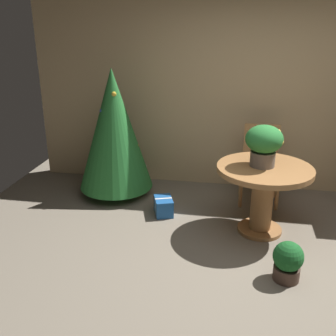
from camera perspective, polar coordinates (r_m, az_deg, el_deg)
name	(u,v)px	position (r m, az deg, el deg)	size (l,w,h in m)	color
ground_plane	(257,281)	(3.68, 12.84, -15.65)	(6.60, 6.60, 0.00)	#756B5B
back_wall_panel	(260,91)	(5.26, 13.16, 10.81)	(6.00, 0.10, 2.60)	tan
round_dining_table	(263,186)	(4.22, 13.68, -2.57)	(0.99, 0.99, 0.75)	#9E6B3D
flower_vase	(264,143)	(4.08, 13.80, 3.58)	(0.38, 0.38, 0.43)	#665B51
wooden_chair_far	(260,159)	(4.98, 13.25, 1.25)	(0.48, 0.41, 0.96)	#B27F4C
holiday_tree	(114,130)	(4.97, -7.85, 5.56)	(0.94, 0.94, 1.63)	brown
gift_box_blue	(164,206)	(4.65, -0.65, -5.55)	(0.28, 0.33, 0.20)	#1E569E
potted_plant	(288,261)	(3.66, 17.00, -12.77)	(0.27, 0.27, 0.37)	#4C382D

